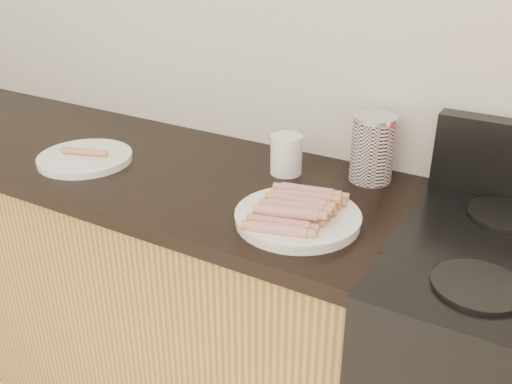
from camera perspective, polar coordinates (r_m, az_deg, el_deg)
The scene contains 11 objects.
wall_back at distance 1.68m, azimuth 5.48°, elevation 16.75°, with size 4.00×0.04×2.60m, color silver.
cabinet_base at distance 2.16m, azimuth -16.45°, elevation -6.94°, with size 2.20×0.59×0.86m, color #AE793B.
counter_slab at distance 1.96m, azimuth -18.09°, elevation 4.18°, with size 2.20×0.62×0.04m, color black.
burner_near_left at distance 1.21m, azimuth 21.33°, elevation -8.73°, with size 0.18×0.18×0.01m, color black.
burner_far_left at distance 1.50m, azimuth 23.71°, elevation -2.06°, with size 0.18×0.18×0.01m, color black.
main_plate at distance 1.37m, azimuth 4.19°, elevation -2.70°, with size 0.30×0.30×0.02m, color white.
side_plate at distance 1.79m, azimuth -16.71°, elevation 3.27°, with size 0.28×0.28×0.02m, color white.
hotdog_pile at distance 1.36m, azimuth 4.24°, elevation -1.47°, with size 0.13×0.27×0.05m.
plain_sausages at distance 1.78m, azimuth -16.80°, elevation 3.87°, with size 0.13×0.06×0.02m.
canister at distance 1.59m, azimuth 11.58°, elevation 4.31°, with size 0.12×0.12×0.19m.
mug at distance 1.62m, azimuth 3.05°, elevation 3.77°, with size 0.09×0.09×0.11m, color silver.
Camera 1 is at (0.69, 0.49, 1.57)m, focal length 40.00 mm.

